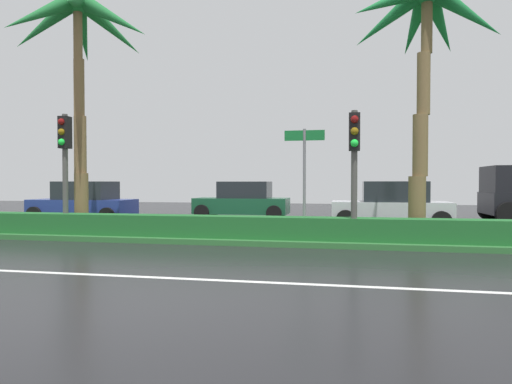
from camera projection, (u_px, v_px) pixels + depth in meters
name	position (u px, v px, depth m)	size (l,w,h in m)	color
ground_plane	(255.00, 235.00, 14.62)	(90.00, 42.00, 0.10)	black
near_lane_divider_stripe	(177.00, 278.00, 7.76)	(81.00, 0.14, 0.01)	white
median_strip	(249.00, 235.00, 13.64)	(85.50, 4.00, 0.15)	#2D6B33
median_hedge	(238.00, 227.00, 12.26)	(76.50, 0.70, 0.60)	#1E6028
palm_tree_mid_left	(79.00, 34.00, 14.21)	(4.71, 4.57, 7.86)	brown
palm_tree_centre_left	(425.00, 25.00, 12.24)	(4.34, 4.49, 7.35)	brown
traffic_signal_median_left	(65.00, 151.00, 13.34)	(0.28, 0.43, 3.58)	#4C4C47
traffic_signal_median_right	(354.00, 151.00, 11.37)	(0.28, 0.43, 3.38)	#4C4C47
street_name_sign	(304.00, 168.00, 12.18)	(1.10, 0.08, 3.00)	slate
car_in_traffic_leading	(84.00, 202.00, 18.93)	(4.30, 2.02, 1.72)	navy
car_in_traffic_second	(243.00, 201.00, 20.56)	(4.30, 2.02, 1.72)	#195133
car_in_traffic_third	(391.00, 205.00, 16.73)	(4.30, 2.02, 1.72)	silver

